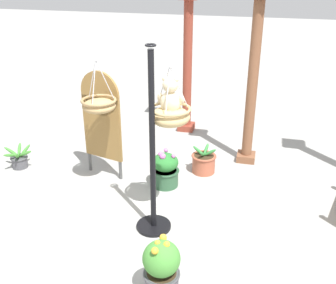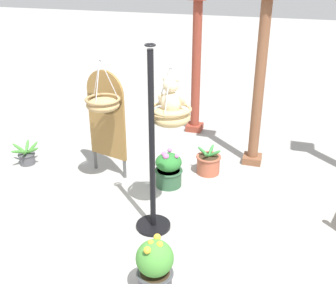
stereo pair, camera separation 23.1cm
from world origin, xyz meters
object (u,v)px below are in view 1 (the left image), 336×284
object	(u,v)px
display_sign_board	(101,116)
greenhouse_pillar_left	(252,86)
display_pole_central	(153,179)
potted_plant_bushy_green	(204,162)
hanging_basket_left_high	(99,105)
potted_plant_flowering_red	(162,269)
teddy_bear	(171,98)
potted_plant_tall_leafy	(165,170)
hanging_basket_with_teddy	(170,115)
potted_plant_fern_front	(19,159)
greenhouse_pillar_far_back	(187,69)

from	to	relation	value
display_sign_board	greenhouse_pillar_left	bearing A→B (deg)	25.86
display_pole_central	potted_plant_bushy_green	distance (m)	1.74
hanging_basket_left_high	potted_plant_flowering_red	size ratio (longest dim) A/B	1.05
teddy_bear	potted_plant_tall_leafy	world-z (taller)	teddy_bear
display_pole_central	potted_plant_bushy_green	bearing A→B (deg)	77.03
teddy_bear	potted_plant_flowering_red	size ratio (longest dim) A/B	0.68
potted_plant_flowering_red	potted_plant_tall_leafy	bearing A→B (deg)	103.38
hanging_basket_with_teddy	teddy_bear	bearing A→B (deg)	90.00
display_pole_central	greenhouse_pillar_left	xyz separation A→B (m)	(1.00, 2.19, 0.60)
teddy_bear	hanging_basket_left_high	xyz separation A→B (m)	(-1.12, 0.49, -0.35)
display_sign_board	hanging_basket_left_high	bearing A→B (deg)	-69.25
potted_plant_fern_front	potted_plant_bushy_green	distance (m)	2.99
greenhouse_pillar_left	potted_plant_flowering_red	bearing A→B (deg)	-100.52
potted_plant_bushy_green	teddy_bear	bearing A→B (deg)	-99.39
hanging_basket_with_teddy	greenhouse_pillar_far_back	distance (m)	3.05
greenhouse_pillar_far_back	potted_plant_flowering_red	bearing A→B (deg)	-81.61
greenhouse_pillar_left	potted_plant_fern_front	xyz separation A→B (m)	(-3.57, -1.15, -1.16)
teddy_bear	potted_plant_tall_leafy	xyz separation A→B (m)	(-0.27, 0.79, -1.39)
hanging_basket_left_high	potted_plant_bushy_green	size ratio (longest dim) A/B	1.65
greenhouse_pillar_left	potted_plant_tall_leafy	xyz separation A→B (m)	(-1.12, -1.13, -1.04)
teddy_bear	potted_plant_fern_front	xyz separation A→B (m)	(-2.72, 0.77, -1.51)
teddy_bear	greenhouse_pillar_far_back	distance (m)	3.05
hanging_basket_left_high	potted_plant_flowering_red	world-z (taller)	hanging_basket_left_high
hanging_basket_left_high	greenhouse_pillar_left	distance (m)	2.44
greenhouse_pillar_left	potted_plant_bushy_green	size ratio (longest dim) A/B	6.13
display_pole_central	potted_plant_tall_leafy	world-z (taller)	display_pole_central
greenhouse_pillar_far_back	potted_plant_bushy_green	xyz separation A→B (m)	(0.62, -1.66, -1.06)
greenhouse_pillar_left	hanging_basket_left_high	bearing A→B (deg)	-144.18
potted_plant_fern_front	potted_plant_flowering_red	size ratio (longest dim) A/B	0.76
potted_plant_tall_leafy	teddy_bear	bearing A→B (deg)	-71.18
greenhouse_pillar_left	potted_plant_bushy_green	world-z (taller)	greenhouse_pillar_left
potted_plant_bushy_green	hanging_basket_with_teddy	bearing A→B (deg)	-99.23
display_pole_central	hanging_basket_left_high	bearing A→B (deg)	141.86
greenhouse_pillar_far_back	potted_plant_tall_leafy	xyz separation A→B (m)	(0.13, -2.21, -0.97)
greenhouse_pillar_left	teddy_bear	bearing A→B (deg)	-113.95
hanging_basket_with_teddy	display_sign_board	size ratio (longest dim) A/B	0.43
greenhouse_pillar_left	potted_plant_tall_leafy	size ratio (longest dim) A/B	4.78
hanging_basket_left_high	potted_plant_bushy_green	distance (m)	1.95
greenhouse_pillar_left	display_pole_central	bearing A→B (deg)	-114.58
display_pole_central	greenhouse_pillar_far_back	bearing A→B (deg)	94.38
teddy_bear	potted_plant_flowering_red	bearing A→B (deg)	-79.89
hanging_basket_with_teddy	potted_plant_tall_leafy	size ratio (longest dim) A/B	1.27
display_sign_board	potted_plant_fern_front	bearing A→B (deg)	-175.27
display_pole_central	display_sign_board	xyz separation A→B (m)	(-1.12, 1.16, 0.28)
hanging_basket_with_teddy	hanging_basket_left_high	size ratio (longest dim) A/B	0.99
greenhouse_pillar_left	potted_plant_bushy_green	bearing A→B (deg)	-137.49
hanging_basket_left_high	potted_plant_flowering_red	bearing A→B (deg)	-53.61
teddy_bear	greenhouse_pillar_far_back	world-z (taller)	greenhouse_pillar_far_back
potted_plant_tall_leafy	potted_plant_flowering_red	bearing A→B (deg)	-76.62
potted_plant_flowering_red	display_sign_board	size ratio (longest dim) A/B	0.41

